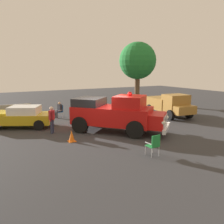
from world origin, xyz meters
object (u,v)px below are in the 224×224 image
spectator_standing (52,118)px  traffic_cone (72,136)px  classic_hot_rod (20,117)px  vintage_fire_truck (116,113)px  lawn_chair_by_car (154,144)px  lawn_chair_near_truck (60,110)px  spectator_seated (59,109)px  parked_pickup (169,104)px  oak_tree_right (138,61)px

spectator_standing → traffic_cone: (0.47, -2.24, -0.66)m
classic_hot_rod → vintage_fire_truck: bearing=-39.1°
lawn_chair_by_car → traffic_cone: size_ratio=1.61×
lawn_chair_near_truck → traffic_cone: 6.88m
traffic_cone → vintage_fire_truck: bearing=11.3°
classic_hot_rod → spectator_standing: 2.96m
spectator_seated → vintage_fire_truck: bearing=-72.9°
classic_hot_rod → lawn_chair_by_car: (4.54, -8.69, -0.16)m
traffic_cone → parked_pickup: bearing=16.6°
classic_hot_rod → lawn_chair_near_truck: bearing=30.1°
vintage_fire_truck → parked_pickup: 6.89m
spectator_seated → lawn_chair_near_truck: bearing=16.9°
vintage_fire_truck → parked_pickup: size_ratio=1.18×
spectator_seated → spectator_standing: (-1.74, -4.46, 0.27)m
lawn_chair_near_truck → spectator_seated: spectator_seated is taller
classic_hot_rod → parked_pickup: (11.63, -1.91, 0.24)m
spectator_seated → spectator_standing: size_ratio=0.77×
oak_tree_right → traffic_cone: oak_tree_right is taller
lawn_chair_by_car → traffic_cone: 4.69m
vintage_fire_truck → traffic_cone: (-3.13, -0.63, -0.89)m
spectator_seated → spectator_standing: bearing=-111.3°
vintage_fire_truck → classic_hot_rod: 6.60m
classic_hot_rod → spectator_standing: bearing=-59.4°
traffic_cone → spectator_seated: bearing=79.3°
oak_tree_right → traffic_cone: 16.06m
lawn_chair_near_truck → vintage_fire_truck: bearing=-74.0°
parked_pickup → classic_hot_rod: bearing=170.7°
spectator_standing → classic_hot_rod: bearing=120.6°
parked_pickup → oak_tree_right: (1.87, 7.40, 3.79)m
spectator_standing → traffic_cone: 2.38m
lawn_chair_near_truck → lawn_chair_by_car: 10.71m
lawn_chair_by_car → spectator_standing: 6.87m
lawn_chair_near_truck → spectator_seated: (-0.13, -0.04, 0.11)m
lawn_chair_by_car → spectator_standing: bearing=116.3°
lawn_chair_near_truck → spectator_seated: bearing=-163.1°
classic_hot_rod → oak_tree_right: 15.12m
vintage_fire_truck → oak_tree_right: 13.27m
lawn_chair_by_car → spectator_seated: size_ratio=0.79×
classic_hot_rod → lawn_chair_by_car: 9.81m
vintage_fire_truck → oak_tree_right: oak_tree_right is taller
spectator_standing → traffic_cone: bearing=-78.0°
parked_pickup → traffic_cone: size_ratio=7.86×
vintage_fire_truck → lawn_chair_near_truck: bearing=106.0°
parked_pickup → vintage_fire_truck: bearing=-161.0°
lawn_chair_by_car → spectator_seated: 10.69m
oak_tree_right → parked_pickup: bearing=-104.2°
spectator_standing → spectator_seated: bearing=68.7°
oak_tree_right → traffic_cone: (-11.52, -10.27, -4.47)m
lawn_chair_near_truck → lawn_chair_by_car: bearing=-83.7°
spectator_standing → oak_tree_right: (11.99, 8.03, 3.81)m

